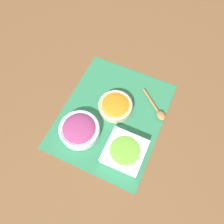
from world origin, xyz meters
name	(u,v)px	position (x,y,z in m)	size (l,w,h in m)	color
ground_plane	(112,115)	(0.00, 0.00, 0.00)	(3.00, 3.00, 0.00)	brown
placemat	(112,115)	(0.00, 0.00, 0.00)	(0.55, 0.44, 0.00)	#2D7A51
onion_bowl	(79,129)	(0.13, -0.09, 0.03)	(0.17, 0.17, 0.06)	silver
carrot_bowl	(116,106)	(-0.04, 0.00, 0.03)	(0.15, 0.15, 0.05)	beige
lettuce_bowl	(125,151)	(0.14, 0.12, 0.03)	(0.16, 0.16, 0.05)	white
wooden_spoon	(157,110)	(-0.10, 0.18, 0.01)	(0.14, 0.16, 0.02)	#9E7042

